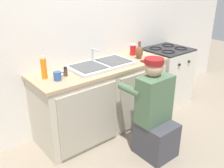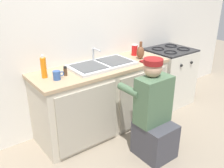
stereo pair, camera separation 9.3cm
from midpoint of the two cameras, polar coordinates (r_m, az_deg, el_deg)
name	(u,v)px [view 1 (the left image)]	position (r m, az deg, el deg)	size (l,w,h in m)	color
ground_plane	(117,136)	(3.22, 0.30, -11.91)	(12.00, 12.00, 0.00)	gray
back_wall	(84,30)	(3.23, -7.17, 12.22)	(6.00, 0.10, 2.50)	silver
counter_cabinet	(103,99)	(3.21, -2.99, -3.54)	(1.71, 0.62, 0.82)	beige
countertop	(102,68)	(3.05, -3.26, 3.78)	(1.75, 0.62, 0.04)	tan
sink_double_basin	(102,64)	(3.04, -3.30, 4.48)	(0.80, 0.44, 0.19)	silver
stove_range	(166,75)	(4.01, 11.53, 1.95)	(0.65, 0.62, 0.88)	silver
plumber_person	(155,117)	(2.76, 8.75, -7.41)	(0.42, 0.61, 1.10)	#3F3F47
vase_decorative	(139,52)	(3.32, 5.42, 7.31)	(0.10, 0.10, 0.23)	brown
spice_bottle_pepper	(66,72)	(2.76, -11.52, 2.78)	(0.04, 0.04, 0.10)	#513823
soap_bottle_orange	(44,68)	(2.73, -16.27, 3.46)	(0.06, 0.06, 0.25)	orange
soda_cup_red	(133,50)	(3.48, 4.03, 7.82)	(0.08, 0.08, 0.15)	red
coffee_mug	(58,76)	(2.66, -13.32, 1.81)	(0.13, 0.08, 0.09)	#335699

